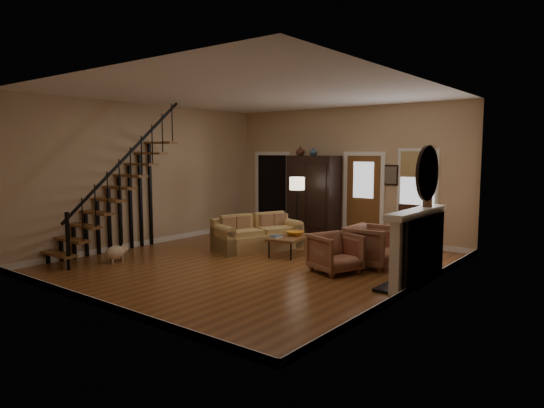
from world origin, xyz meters
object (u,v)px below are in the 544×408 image
Objects in this scene: sofa at (258,234)px; coffee_table at (289,246)px; floor_lamp at (297,210)px; armoire at (314,197)px; side_chair at (405,228)px; armchair_left at (335,253)px; armchair_right at (372,246)px.

coffee_table is at bearing 18.38° from sofa.
sofa is at bearing -100.57° from floor_lamp.
side_chair is at bearing -4.48° from armoire.
side_chair is (0.22, 2.63, 0.15)m from armchair_left.
armoire is 2.43m from coffee_table.
armoire reaches higher than side_chair.
armoire is 2.61m from side_chair.
armoire is 0.96m from floor_lamp.
side_chair reaches higher than armchair_right.
armoire is 1.07× the size of sofa.
armchair_right is (2.75, 0.12, 0.03)m from sofa.
sofa is 2.53m from armchair_left.
armchair_left is at bearing -24.07° from coffee_table.
armoire reaches higher than floor_lamp.
armoire is at bearing 106.87° from sofa.
side_chair is at bearing 55.50° from sofa.
sofa is at bearing -92.61° from armoire.
floor_lamp reaches higher than coffee_table.
side_chair is (2.65, 1.92, 0.15)m from sofa.
armoire is at bearing 97.92° from floor_lamp.
floor_lamp is (-2.20, 1.91, 0.44)m from armchair_left.
armoire is 3.73m from armchair_left.
armchair_right is 0.86× the size of side_chair.
coffee_table is 1.70m from armchair_left.
sofa is 2.23× the size of armchair_right.
armchair_left is at bearing -40.95° from floor_lamp.
floor_lamp is 1.56× the size of side_chair.
armchair_right reaches higher than armchair_left.
armoire is 3.39m from armchair_right.
floor_lamp is at bearing 64.11° from armchair_right.
side_chair reaches higher than armchair_left.
armchair_left is at bearing -94.74° from side_chair.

